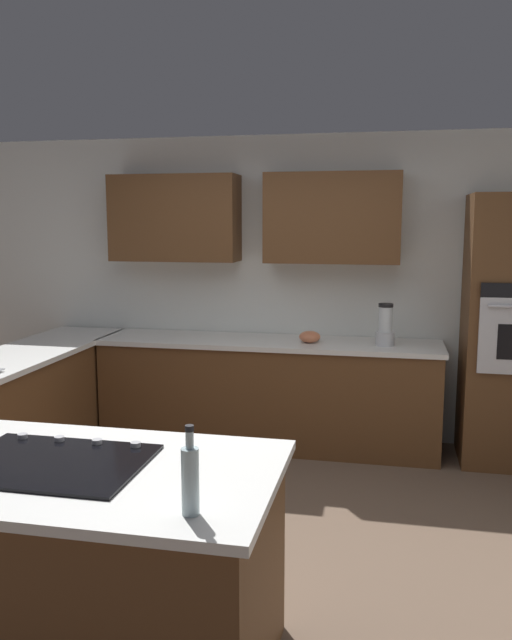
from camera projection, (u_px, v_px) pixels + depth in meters
name	position (u px, v px, depth m)	size (l,w,h in m)	color
ground_plane	(230.00, 542.00, 3.81)	(14.00, 14.00, 0.00)	brown
wall_back	(279.00, 270.00, 5.58)	(6.00, 0.44, 2.60)	silver
lower_cabinets_back	(268.00, 395.00, 5.43)	(2.80, 0.60, 0.86)	brown
countertop_back	(268.00, 342.00, 5.36)	(2.84, 0.64, 0.04)	silver
lower_cabinets_side	(4.00, 424.00, 4.65)	(0.60, 2.90, 0.86)	brown
countertop_side	(0.00, 363.00, 4.58)	(0.64, 2.94, 0.04)	silver
island_base	(57.00, 572.00, 2.70)	(1.78, 0.90, 0.86)	brown
island_top	(52.00, 469.00, 2.63)	(1.86, 0.98, 0.04)	silver
cooktop	(52.00, 462.00, 2.63)	(0.76, 0.56, 0.03)	black
blender	(385.00, 328.00, 5.11)	(0.15, 0.15, 0.34)	silver
mixing_bowl	(310.00, 337.00, 5.24)	(0.17, 0.17, 0.10)	#CC724C
second_bottle	(190.00, 478.00, 2.16)	(0.06, 0.06, 0.31)	silver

